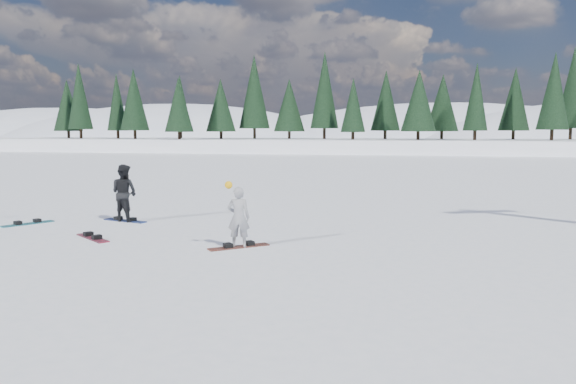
% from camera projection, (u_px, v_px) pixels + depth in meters
% --- Properties ---
extents(ground, '(420.00, 420.00, 0.00)m').
position_uv_depth(ground, '(131.00, 243.00, 13.85)').
color(ground, white).
rests_on(ground, ground).
extents(alpine_backdrop, '(412.50, 227.00, 53.20)m').
position_uv_depth(alpine_backdrop, '(350.00, 175.00, 201.92)').
color(alpine_backdrop, white).
rests_on(alpine_backdrop, ground).
extents(snowboarder_woman, '(0.58, 0.43, 1.60)m').
position_uv_depth(snowboarder_woman, '(238.00, 217.00, 13.28)').
color(snowboarder_woman, '#939397').
rests_on(snowboarder_woman, ground).
extents(snowboarder_man, '(0.99, 0.86, 1.74)m').
position_uv_depth(snowboarder_man, '(124.00, 193.00, 17.06)').
color(snowboarder_man, black).
rests_on(snowboarder_man, ground).
extents(snowboard_woman, '(1.34, 1.16, 0.03)m').
position_uv_depth(snowboard_woman, '(239.00, 247.00, 13.37)').
color(snowboard_woman, maroon).
rests_on(snowboard_woman, ground).
extents(snowboard_man, '(1.52, 0.68, 0.03)m').
position_uv_depth(snowboard_man, '(125.00, 221.00, 17.16)').
color(snowboard_man, navy).
rests_on(snowboard_man, ground).
extents(snowboard_loose_b, '(1.36, 1.14, 0.03)m').
position_uv_depth(snowboard_loose_b, '(93.00, 238.00, 14.47)').
color(snowboard_loose_b, maroon).
rests_on(snowboard_loose_b, ground).
extents(snowboard_loose_a, '(1.02, 1.42, 0.03)m').
position_uv_depth(snowboard_loose_a, '(28.00, 224.00, 16.60)').
color(snowboard_loose_a, teal).
rests_on(snowboard_loose_a, ground).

